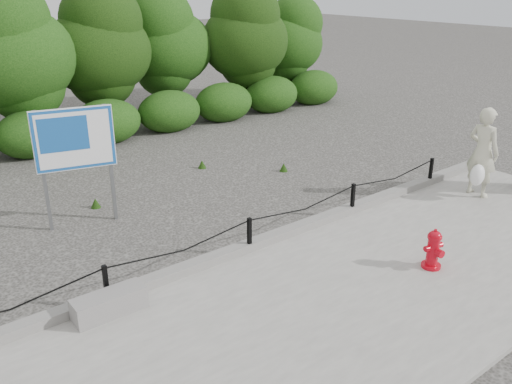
{
  "coord_description": "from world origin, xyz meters",
  "views": [
    {
      "loc": [
        -4.89,
        -6.34,
        4.34
      ],
      "look_at": [
        0.3,
        0.2,
        1.0
      ],
      "focal_mm": 38.0,
      "sensor_mm": 36.0,
      "label": 1
    }
  ],
  "objects_px": {
    "fire_hydrant": "(433,249)",
    "advertising_sign": "(74,144)",
    "pedestrian": "(482,154)",
    "concrete_block": "(109,303)"
  },
  "relations": [
    {
      "from": "fire_hydrant",
      "to": "pedestrian",
      "type": "xyz_separation_m",
      "value": [
        3.33,
        1.23,
        0.59
      ]
    },
    {
      "from": "fire_hydrant",
      "to": "pedestrian",
      "type": "height_order",
      "value": "pedestrian"
    },
    {
      "from": "pedestrian",
      "to": "concrete_block",
      "type": "height_order",
      "value": "pedestrian"
    },
    {
      "from": "fire_hydrant",
      "to": "concrete_block",
      "type": "xyz_separation_m",
      "value": [
        -4.49,
        1.95,
        -0.15
      ]
    },
    {
      "from": "concrete_block",
      "to": "advertising_sign",
      "type": "distance_m",
      "value": 3.49
    },
    {
      "from": "pedestrian",
      "to": "fire_hydrant",
      "type": "bearing_deg",
      "value": 112.71
    },
    {
      "from": "pedestrian",
      "to": "concrete_block",
      "type": "xyz_separation_m",
      "value": [
        -7.82,
        0.72,
        -0.74
      ]
    },
    {
      "from": "concrete_block",
      "to": "advertising_sign",
      "type": "bearing_deg",
      "value": 74.11
    },
    {
      "from": "concrete_block",
      "to": "fire_hydrant",
      "type": "bearing_deg",
      "value": -23.53
    },
    {
      "from": "fire_hydrant",
      "to": "advertising_sign",
      "type": "xyz_separation_m",
      "value": [
        -3.6,
        5.05,
        1.18
      ]
    }
  ]
}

